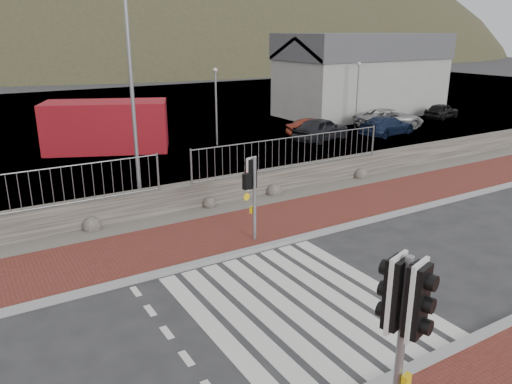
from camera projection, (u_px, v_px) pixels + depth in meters
ground at (299, 304)px, 11.38m from camera, size 220.00×220.00×0.00m
sidewalk_far at (211, 237)px, 15.03m from camera, size 40.00×3.00×0.08m
kerb_near at (397, 377)px, 8.92m from camera, size 40.00×0.25×0.12m
kerb_far at (235, 254)px, 13.80m from camera, size 40.00×0.25×0.12m
zebra_crossing at (299, 304)px, 11.37m from camera, size 4.62×5.60×0.01m
gravel_strip at (185, 217)px, 16.66m from camera, size 40.00×1.50×0.06m
stone_wall at (175, 198)px, 17.18m from camera, size 40.00×0.60×0.90m
railing at (174, 161)px, 16.63m from camera, size 18.07×0.07×1.22m
quay at (59, 122)px, 34.08m from camera, size 120.00×40.00×0.50m
water at (4, 81)px, 62.56m from camera, size 220.00×50.00×0.05m
harbor_building at (362, 74)px, 36.53m from camera, size 12.20×6.20×5.80m
hills_backdrop at (49, 194)px, 93.32m from camera, size 254.00×90.00×100.00m
traffic_signal_near at (404, 313)px, 6.88m from camera, size 0.50×0.38×3.09m
traffic_signal_far at (254, 182)px, 14.20m from camera, size 0.63×0.33×2.57m
streetlight at (135, 88)px, 16.30m from camera, size 1.53×0.63×7.41m
shipping_container at (107, 126)px, 25.66m from camera, size 6.61×4.74×2.54m
car_a at (321, 129)px, 28.24m from camera, size 4.13×2.52×1.31m
car_b at (315, 129)px, 28.91m from camera, size 3.48×2.10×1.08m
car_c at (387, 125)px, 29.75m from camera, size 4.16×2.20×1.15m
car_d at (389, 118)px, 31.87m from camera, size 4.83×3.05×1.24m
car_e at (442, 111)px, 35.36m from camera, size 3.41×1.96×1.09m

